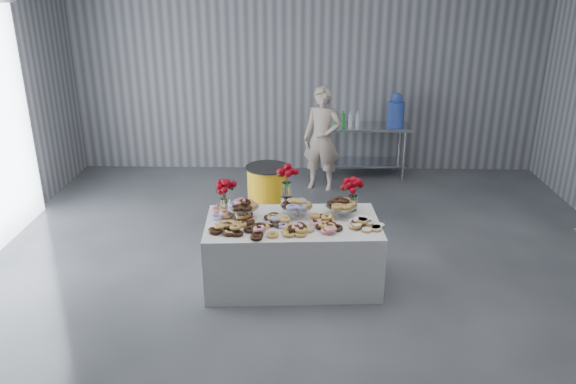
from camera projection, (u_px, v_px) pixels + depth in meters
name	position (u px, v px, depth m)	size (l,w,h in m)	color
ground	(309.00, 305.00, 5.96)	(9.00, 9.00, 0.00)	#34373B
room_walls	(282.00, 50.00, 5.07)	(8.04, 9.04, 4.02)	gray
display_table	(292.00, 252.00, 6.28)	(1.90, 1.00, 0.75)	silver
prep_table	(364.00, 141.00, 9.53)	(1.50, 0.60, 0.90)	silver
donut_mounds	(293.00, 220.00, 6.08)	(1.80, 0.80, 0.09)	tan
cake_stand_left	(243.00, 205.00, 6.22)	(0.36, 0.36, 0.17)	silver
cake_stand_mid	(297.00, 205.00, 6.24)	(0.36, 0.36, 0.17)	silver
cake_stand_right	(341.00, 204.00, 6.25)	(0.36, 0.36, 0.17)	silver
danish_pile	(363.00, 222.00, 6.01)	(0.48, 0.48, 0.11)	white
bouquet_left	(225.00, 189.00, 6.25)	(0.26, 0.26, 0.42)	white
bouquet_right	(353.00, 186.00, 6.34)	(0.26, 0.26, 0.42)	white
bouquet_center	(287.00, 178.00, 6.33)	(0.26, 0.26, 0.57)	silver
water_jug	(396.00, 111.00, 9.33)	(0.28, 0.28, 0.55)	#4066DB
drink_bottles	(347.00, 119.00, 9.29)	(0.54, 0.08, 0.27)	#268C33
person	(322.00, 139.00, 8.90)	(0.61, 0.40, 1.67)	#CC8C93
trash_barrel	(268.00, 193.00, 7.91)	(0.62, 0.62, 0.79)	yellow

